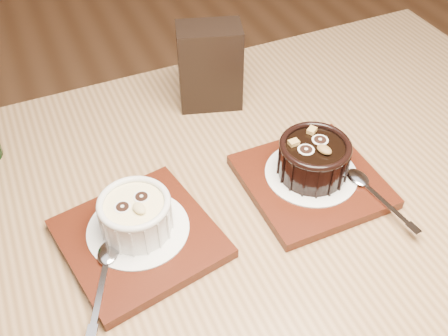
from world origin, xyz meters
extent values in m
cube|color=brown|center=(-0.06, -0.07, 0.73)|extent=(1.21, 0.82, 0.04)
cylinder|color=brown|center=(0.48, 0.29, 0.35)|extent=(0.06, 0.06, 0.71)
cube|color=#4A190C|center=(-0.17, -0.04, 0.76)|extent=(0.21, 0.21, 0.01)
cylinder|color=white|center=(-0.17, -0.03, 0.77)|extent=(0.13, 0.13, 0.00)
cylinder|color=white|center=(-0.17, -0.03, 0.79)|extent=(0.09, 0.09, 0.04)
cylinder|color=#FFE99B|center=(-0.17, -0.03, 0.81)|extent=(0.07, 0.07, 0.00)
torus|color=white|center=(-0.17, -0.03, 0.81)|extent=(0.09, 0.09, 0.01)
cylinder|color=black|center=(-0.19, -0.03, 0.81)|extent=(0.02, 0.02, 0.00)
cylinder|color=black|center=(-0.16, -0.02, 0.81)|extent=(0.02, 0.02, 0.00)
ellipsoid|color=#D5BE7D|center=(-0.17, -0.04, 0.82)|extent=(0.02, 0.02, 0.01)
cube|color=#4A190C|center=(0.08, -0.04, 0.76)|extent=(0.18, 0.18, 0.01)
cylinder|color=white|center=(0.08, -0.03, 0.77)|extent=(0.13, 0.13, 0.00)
cylinder|color=black|center=(0.08, -0.03, 0.79)|extent=(0.09, 0.09, 0.05)
cylinder|color=black|center=(0.08, -0.03, 0.81)|extent=(0.08, 0.08, 0.00)
torus|color=black|center=(0.08, -0.03, 0.82)|extent=(0.10, 0.10, 0.01)
cylinder|color=black|center=(0.07, -0.03, 0.82)|extent=(0.02, 0.02, 0.00)
cylinder|color=black|center=(0.09, -0.02, 0.82)|extent=(0.02, 0.02, 0.00)
ellipsoid|color=brown|center=(0.09, -0.04, 0.82)|extent=(0.02, 0.03, 0.01)
cube|color=olive|center=(0.06, -0.02, 0.82)|extent=(0.01, 0.01, 0.01)
cube|color=olive|center=(0.09, 0.00, 0.82)|extent=(0.02, 0.02, 0.01)
cube|color=black|center=(0.02, 0.20, 0.82)|extent=(0.11, 0.09, 0.14)
camera|label=1|loc=(-0.24, -0.46, 1.28)|focal=42.00mm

